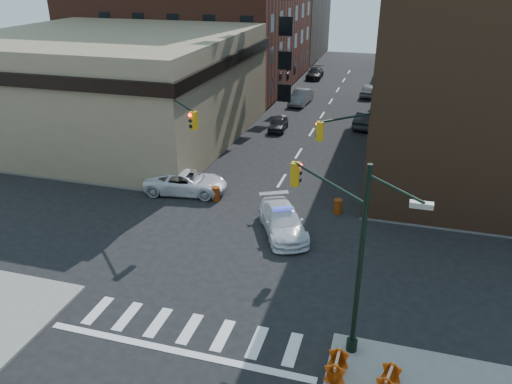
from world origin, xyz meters
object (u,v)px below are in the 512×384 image
Objects in this scene: police_car at (283,221)px; barricade_nw_a at (149,170)px; pickup at (186,182)px; parked_car_wnear at (278,124)px; parked_car_wfar at (301,97)px; barricade_se_a at (388,381)px; barrel_road at (338,206)px; barrel_bank at (216,194)px; parked_car_enear at (366,120)px; pedestrian_a at (177,159)px; pedestrian_b at (117,163)px.

police_car is 12.59m from barricade_nw_a.
pickup is 1.49× the size of parked_car_wnear.
parked_car_wfar is 4.46× the size of barricade_se_a.
police_car is 5.64× the size of barrel_road.
barrel_bank is at bearing -177.49° from barrel_road.
parked_car_enear is at bearing -36.72° from pickup.
pedestrian_a is 1.68× the size of barricade_nw_a.
police_car reaches higher than parked_car_enear.
pedestrian_a is 1.00× the size of pedestrian_b.
police_car is 19.85m from parked_car_wnear.
pickup reaches higher than barricade_se_a.
parked_car_enear reaches higher than barrel_bank.
barrel_bank is 0.83× the size of barricade_nw_a.
barrel_road is (7.64, -25.94, -0.33)m from parked_car_wfar.
police_car is 5.56× the size of barrel_bank.
pedestrian_b is at bearing -172.96° from barricade_nw_a.
parked_car_wfar is at bearing -34.99° from parked_car_enear.
barrel_bank is at bearing -32.02° from barricade_nw_a.
barrel_road is (-0.05, -19.00, -0.28)m from parked_car_enear.
barrel_bank is 17.94m from barricade_se_a.
pedestrian_a is 2.16m from barricade_nw_a.
barricade_nw_a is (-1.62, -1.32, -0.54)m from pedestrian_a.
parked_car_wnear is 16.15m from barrel_bank.
police_car is 29.76m from parked_car_wfar.
barricade_nw_a is at bearing 57.23° from parked_car_enear.
parked_car_enear is 19.00m from barrel_road.
police_car is 2.74× the size of pedestrian_b.
parked_car_enear is 4.85× the size of barrel_road.
parked_car_wfar is 26.29m from barrel_bank.
pedestrian_b is (-16.34, -17.65, 0.37)m from parked_car_enear.
parked_car_enear is at bearing 56.57° from police_car.
pedestrian_b reaches higher than barricade_nw_a.
barrel_road is at bearing -2.38° from pedestrian_b.
police_car is at bearing -37.48° from pedestrian_a.
police_car is 1.42× the size of parked_car_wnear.
parked_car_enear is at bearing 19.40° from parked_car_wnear.
pedestrian_b is at bearing 54.26° from parked_car_enear.
police_car is 22.59m from parked_car_enear.
parked_car_wfar is 41.47m from barricade_se_a.
parked_car_wnear is 17.60m from barrel_road.
parked_car_enear is 2.35× the size of pedestrian_b.
barricade_se_a is at bearing -49.31° from barrel_bank.
pickup is at bearing 67.96° from parked_car_enear.
barricade_nw_a is at bearing 158.52° from barrel_bank.
barrel_road is (12.46, -3.37, -0.65)m from pedestrian_a.
pedestrian_a reaches higher than barricade_nw_a.
parked_car_wnear is at bearing 66.63° from pedestrian_a.
police_car is 0.95× the size of pickup.
barrel_bank is (2.40, -0.60, -0.30)m from pickup.
parked_car_wfar is 2.52× the size of pedestrian_b.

